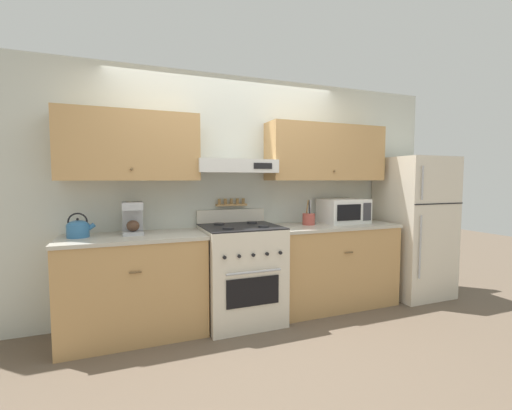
{
  "coord_description": "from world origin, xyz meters",
  "views": [
    {
      "loc": [
        -1.09,
        -2.94,
        1.43
      ],
      "look_at": [
        0.16,
        0.27,
        1.18
      ],
      "focal_mm": 24.0,
      "sensor_mm": 36.0,
      "label": 1
    }
  ],
  "objects_px": {
    "stove_range": "(241,273)",
    "microwave": "(343,211)",
    "refrigerator": "(414,226)",
    "coffee_maker": "(133,218)",
    "utensil_crock": "(309,219)",
    "tea_kettle": "(78,228)"
  },
  "relations": [
    {
      "from": "stove_range",
      "to": "coffee_maker",
      "type": "height_order",
      "value": "coffee_maker"
    },
    {
      "from": "stove_range",
      "to": "coffee_maker",
      "type": "distance_m",
      "value": 1.18
    },
    {
      "from": "stove_range",
      "to": "utensil_crock",
      "type": "distance_m",
      "value": 0.99
    },
    {
      "from": "refrigerator",
      "to": "coffee_maker",
      "type": "distance_m",
      "value": 3.29
    },
    {
      "from": "microwave",
      "to": "stove_range",
      "type": "bearing_deg",
      "value": -174.46
    },
    {
      "from": "tea_kettle",
      "to": "utensil_crock",
      "type": "relative_size",
      "value": 0.85
    },
    {
      "from": "tea_kettle",
      "to": "coffee_maker",
      "type": "distance_m",
      "value": 0.46
    },
    {
      "from": "coffee_maker",
      "to": "microwave",
      "type": "height_order",
      "value": "coffee_maker"
    },
    {
      "from": "tea_kettle",
      "to": "microwave",
      "type": "bearing_deg",
      "value": 0.37
    },
    {
      "from": "microwave",
      "to": "utensil_crock",
      "type": "xyz_separation_m",
      "value": [
        -0.47,
        -0.02,
        -0.07
      ]
    },
    {
      "from": "tea_kettle",
      "to": "coffee_maker",
      "type": "relative_size",
      "value": 0.8
    },
    {
      "from": "coffee_maker",
      "to": "utensil_crock",
      "type": "relative_size",
      "value": 1.06
    },
    {
      "from": "refrigerator",
      "to": "coffee_maker",
      "type": "bearing_deg",
      "value": 177.39
    },
    {
      "from": "stove_range",
      "to": "microwave",
      "type": "height_order",
      "value": "microwave"
    },
    {
      "from": "utensil_crock",
      "to": "coffee_maker",
      "type": "bearing_deg",
      "value": 179.1
    },
    {
      "from": "stove_range",
      "to": "coffee_maker",
      "type": "xyz_separation_m",
      "value": [
        -1.02,
        0.14,
        0.59
      ]
    },
    {
      "from": "stove_range",
      "to": "tea_kettle",
      "type": "xyz_separation_m",
      "value": [
        -1.47,
        0.11,
        0.52
      ]
    },
    {
      "from": "coffee_maker",
      "to": "utensil_crock",
      "type": "xyz_separation_m",
      "value": [
        1.86,
        -0.03,
        -0.08
      ]
    },
    {
      "from": "stove_range",
      "to": "refrigerator",
      "type": "relative_size",
      "value": 0.65
    },
    {
      "from": "stove_range",
      "to": "microwave",
      "type": "bearing_deg",
      "value": 5.54
    },
    {
      "from": "refrigerator",
      "to": "microwave",
      "type": "relative_size",
      "value": 3.28
    },
    {
      "from": "microwave",
      "to": "utensil_crock",
      "type": "distance_m",
      "value": 0.48
    }
  ]
}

